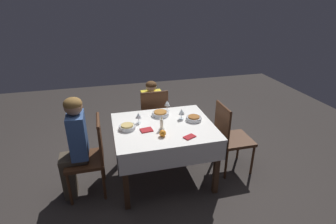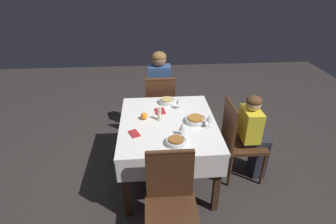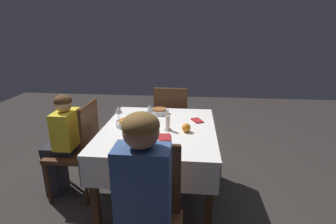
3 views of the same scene
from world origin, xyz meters
name	(u,v)px [view 2 (image 2 of 3)]	position (x,y,z in m)	size (l,w,h in m)	color
ground_plane	(168,175)	(0.00, 0.00, 0.00)	(8.00, 8.00, 0.00)	#332D2B
dining_table	(168,129)	(0.00, 0.00, 0.66)	(1.19, 1.01, 0.76)	white
chair_east	(160,103)	(0.87, 0.04, 0.52)	(0.43, 0.43, 0.95)	#472816
chair_south	(238,138)	(-0.03, -0.78, 0.52)	(0.43, 0.43, 0.95)	#472816
chair_west	(171,202)	(-0.87, 0.04, 0.52)	(0.43, 0.43, 0.95)	#472816
person_adult_denim	(159,88)	(1.03, 0.04, 0.69)	(0.34, 0.30, 1.23)	#4C4233
person_child_yellow	(254,134)	(-0.03, -0.96, 0.57)	(0.30, 0.33, 1.03)	#282833
bowl_east	(167,101)	(0.43, -0.02, 0.78)	(0.20, 0.20, 0.06)	silver
wine_glass_east	(179,101)	(0.28, -0.15, 0.85)	(0.07, 0.07, 0.13)	white
bowl_south	(196,120)	(-0.03, -0.29, 0.78)	(0.22, 0.22, 0.06)	silver
wine_glass_south	(210,118)	(-0.15, -0.41, 0.86)	(0.07, 0.07, 0.15)	white
bowl_west	(176,141)	(-0.40, -0.05, 0.78)	(0.20, 0.20, 0.06)	silver
wine_glass_west	(183,127)	(-0.26, -0.12, 0.85)	(0.07, 0.07, 0.14)	white
candle_centerpiece	(159,115)	(0.04, 0.09, 0.81)	(0.07, 0.07, 0.16)	beige
orange_fruit	(144,116)	(0.07, 0.25, 0.79)	(0.08, 0.08, 0.08)	orange
napkin_red_folded	(134,134)	(-0.21, 0.35, 0.76)	(0.15, 0.13, 0.01)	#AD2328
napkin_spare_side	(160,111)	(0.22, 0.07, 0.76)	(0.15, 0.12, 0.01)	#AD2328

